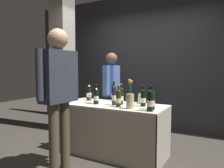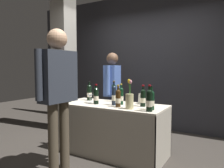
{
  "view_description": "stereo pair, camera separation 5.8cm",
  "coord_description": "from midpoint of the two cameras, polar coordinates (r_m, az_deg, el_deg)",
  "views": [
    {
      "loc": [
        1.53,
        -2.75,
        1.28
      ],
      "look_at": [
        0.0,
        0.0,
        1.05
      ],
      "focal_mm": 34.31,
      "sensor_mm": 36.0,
      "label": 1
    },
    {
      "loc": [
        1.58,
        -2.72,
        1.28
      ],
      "look_at": [
        0.0,
        0.0,
        1.05
      ],
      "focal_mm": 34.31,
      "sensor_mm": 36.0,
      "label": 2
    }
  ],
  "objects": [
    {
      "name": "display_bottle_2",
      "position": [
        2.79,
        11.01,
        -4.15
      ],
      "size": [
        0.08,
        0.08,
        0.31
      ],
      "color": "black",
      "rests_on": "tasting_table"
    },
    {
      "name": "display_bottle_8",
      "position": [
        2.95,
        2.2,
        -3.67
      ],
      "size": [
        0.07,
        0.07,
        0.31
      ],
      "color": "#38230F",
      "rests_on": "tasting_table"
    },
    {
      "name": "brochure_stand",
      "position": [
        3.23,
        8.1,
        -3.92
      ],
      "size": [
        0.12,
        0.11,
        0.15
      ],
      "primitive_type": "cube",
      "rotation": [
        -0.09,
        0.0,
        5.54
      ],
      "color": "silver",
      "rests_on": "tasting_table"
    },
    {
      "name": "concrete_pillar",
      "position": [
        4.56,
        -12.38,
        10.58
      ],
      "size": [
        0.37,
        0.37,
        3.58
      ],
      "primitive_type": "cube",
      "color": "gray",
      "rests_on": "ground_plane"
    },
    {
      "name": "tasting_table",
      "position": [
        3.24,
        0.52,
        -9.44
      ],
      "size": [
        1.59,
        0.7,
        0.75
      ],
      "color": "beige",
      "rests_on": "ground_plane"
    },
    {
      "name": "display_bottle_6",
      "position": [
        3.08,
        1.07,
        -2.98
      ],
      "size": [
        0.07,
        0.07,
        0.34
      ],
      "color": "#192333",
      "rests_on": "tasting_table"
    },
    {
      "name": "display_bottle_3",
      "position": [
        2.68,
        10.52,
        -4.24
      ],
      "size": [
        0.08,
        0.08,
        0.33
      ],
      "color": "black",
      "rests_on": "tasting_table"
    },
    {
      "name": "flower_vase",
      "position": [
        2.82,
        5.27,
        -4.25
      ],
      "size": [
        0.11,
        0.11,
        0.39
      ],
      "color": "tan",
      "rests_on": "tasting_table"
    },
    {
      "name": "display_bottle_4",
      "position": [
        3.42,
        1.0,
        -2.28
      ],
      "size": [
        0.07,
        0.07,
        0.33
      ],
      "color": "black",
      "rests_on": "tasting_table"
    },
    {
      "name": "vendor_presenter",
      "position": [
        3.93,
        0.52,
        -0.89
      ],
      "size": [
        0.29,
        0.57,
        1.56
      ],
      "rotation": [
        0.0,
        0.0,
        -1.36
      ],
      "color": "#2D3347",
      "rests_on": "ground_plane"
    },
    {
      "name": "display_bottle_1",
      "position": [
        3.43,
        -10.95,
        -2.25
      ],
      "size": [
        0.07,
        0.07,
        0.36
      ],
      "color": "black",
      "rests_on": "tasting_table"
    },
    {
      "name": "display_bottle_0",
      "position": [
        3.15,
        2.94,
        -3.11
      ],
      "size": [
        0.07,
        0.07,
        0.31
      ],
      "color": "black",
      "rests_on": "tasting_table"
    },
    {
      "name": "taster_foreground_right",
      "position": [
        2.65,
        -13.59,
        -0.55
      ],
      "size": [
        0.24,
        0.63,
        1.75
      ],
      "rotation": [
        0.0,
        0.0,
        1.51
      ],
      "color": "#4C4233",
      "rests_on": "ground_plane"
    },
    {
      "name": "featured_wine_bottle",
      "position": [
        3.19,
        -3.76,
        -3.04
      ],
      "size": [
        0.08,
        0.08,
        0.3
      ],
      "color": "black",
      "rests_on": "tasting_table"
    },
    {
      "name": "ground_plane",
      "position": [
        3.39,
        0.51,
        -17.91
      ],
      "size": [
        12.0,
        12.0,
        0.0
      ],
      "primitive_type": "plane",
      "color": "#38332D"
    },
    {
      "name": "display_bottle_5",
      "position": [
        3.56,
        -5.59,
        -2.18
      ],
      "size": [
        0.08,
        0.08,
        0.32
      ],
      "color": "black",
      "rests_on": "tasting_table"
    },
    {
      "name": "wine_glass_near_vendor",
      "position": [
        3.29,
        -5.38,
        -3.31
      ],
      "size": [
        0.08,
        0.08,
        0.14
      ],
      "color": "silver",
      "rests_on": "tasting_table"
    },
    {
      "name": "back_partition",
      "position": [
        4.67,
        10.79,
        6.05
      ],
      "size": [
        6.04,
        0.12,
        2.87
      ],
      "primitive_type": "cube",
      "color": "#2D2D33",
      "rests_on": "ground_plane"
    },
    {
      "name": "display_bottle_7",
      "position": [
        3.01,
        8.81,
        -3.55
      ],
      "size": [
        0.07,
        0.07,
        0.3
      ],
      "color": "black",
      "rests_on": "tasting_table"
    }
  ]
}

